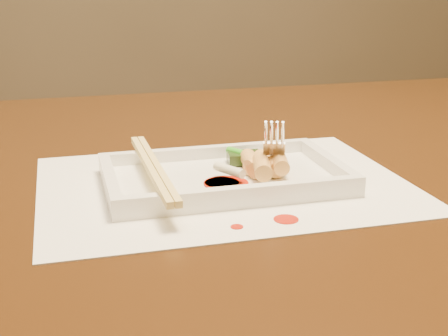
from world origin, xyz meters
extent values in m
cube|color=black|center=(0.00, 0.00, 0.73)|extent=(1.40, 0.90, 0.04)
cube|color=white|center=(-0.06, -0.09, 0.75)|extent=(0.40, 0.30, 0.00)
cylinder|color=#B21505|center=(-0.03, -0.21, 0.75)|extent=(0.02, 0.02, 0.00)
cylinder|color=#B21505|center=(-0.08, -0.21, 0.75)|extent=(0.01, 0.01, 0.00)
cube|color=white|center=(-0.06, -0.09, 0.76)|extent=(0.26, 0.16, 0.01)
cube|color=white|center=(-0.06, -0.02, 0.77)|extent=(0.26, 0.01, 0.01)
cube|color=white|center=(-0.06, -0.17, 0.77)|extent=(0.26, 0.01, 0.01)
cube|color=white|center=(-0.18, -0.09, 0.77)|extent=(0.01, 0.14, 0.01)
cube|color=white|center=(0.07, -0.09, 0.77)|extent=(0.01, 0.14, 0.01)
cube|color=black|center=(-0.02, -0.05, 0.77)|extent=(0.04, 0.03, 0.01)
cylinder|color=#EAEACC|center=(-0.05, -0.11, 0.77)|extent=(0.03, 0.04, 0.01)
cylinder|color=#2C9E19|center=(-0.01, -0.07, 0.77)|extent=(0.05, 0.08, 0.01)
cube|color=#E1C670|center=(-0.14, -0.09, 0.78)|extent=(0.01, 0.23, 0.01)
cube|color=#E1C670|center=(-0.13, -0.09, 0.78)|extent=(0.01, 0.23, 0.01)
cylinder|color=#B21505|center=(-0.06, -0.11, 0.76)|extent=(0.04, 0.04, 0.00)
cylinder|color=#B21505|center=(-0.06, -0.12, 0.76)|extent=(0.05, 0.05, 0.00)
cylinder|color=#F9CF74|center=(-0.01, -0.09, 0.77)|extent=(0.04, 0.03, 0.02)
cylinder|color=#F9CF74|center=(-0.01, -0.09, 0.77)|extent=(0.05, 0.05, 0.02)
cylinder|color=#F9CF74|center=(0.00, -0.11, 0.78)|extent=(0.03, 0.04, 0.02)
cylinder|color=#F9CF74|center=(-0.02, -0.08, 0.77)|extent=(0.02, 0.04, 0.02)
cylinder|color=#F9CF74|center=(0.00, -0.09, 0.77)|extent=(0.02, 0.05, 0.02)
cylinder|color=#F9CF74|center=(-0.02, -0.12, 0.78)|extent=(0.03, 0.05, 0.02)
camera|label=1|loc=(-0.22, -0.72, 0.98)|focal=50.00mm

